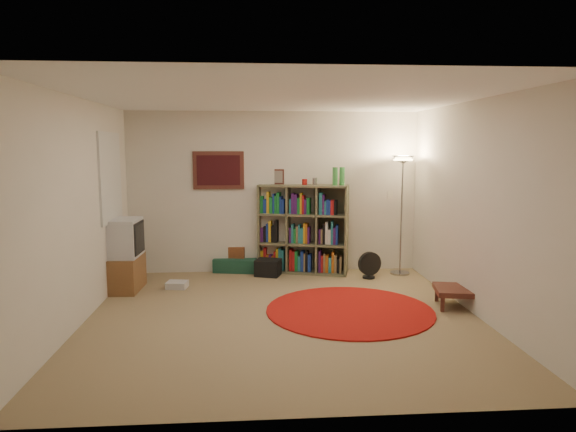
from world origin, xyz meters
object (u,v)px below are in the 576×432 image
object	(u,v)px
floor_lamp	(403,176)
side_table	(458,291)
suitcase	(236,264)
tv_stand	(123,256)
floor_fan	(369,265)
bookshelf	(302,230)

from	to	relation	value
floor_lamp	side_table	size ratio (longest dim) A/B	2.93
suitcase	side_table	size ratio (longest dim) A/B	1.17
tv_stand	floor_lamp	bearing A→B (deg)	11.08
floor_lamp	suitcase	distance (m)	2.93
floor_lamp	tv_stand	distance (m)	4.23
floor_lamp	tv_stand	size ratio (longest dim) A/B	1.85
suitcase	side_table	distance (m)	3.46
floor_fan	floor_lamp	bearing A→B (deg)	8.73
bookshelf	floor_fan	size ratio (longest dim) A/B	4.09
bookshelf	floor_fan	distance (m)	1.17
bookshelf	tv_stand	xyz separation A→B (m)	(-2.55, -0.84, -0.19)
floor_fan	suitcase	xyz separation A→B (m)	(-2.00, 0.64, -0.10)
tv_stand	floor_fan	bearing A→B (deg)	8.56
suitcase	side_table	bearing A→B (deg)	-25.82
floor_fan	suitcase	bearing A→B (deg)	147.35
bookshelf	side_table	bearing A→B (deg)	-32.25
floor_lamp	side_table	xyz separation A→B (m)	(0.22, -1.68, -1.31)
suitcase	floor_fan	bearing A→B (deg)	-6.48
floor_fan	side_table	size ratio (longest dim) A/B	0.65
floor_fan	tv_stand	world-z (taller)	tv_stand
floor_lamp	floor_fan	distance (m)	1.44
tv_stand	bookshelf	bearing A→B (deg)	20.84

